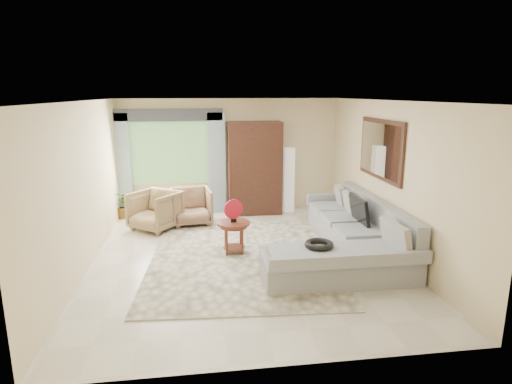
{
  "coord_description": "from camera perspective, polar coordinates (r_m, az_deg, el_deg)",
  "views": [
    {
      "loc": [
        -0.74,
        -6.77,
        2.72
      ],
      "look_at": [
        0.25,
        0.35,
        1.05
      ],
      "focal_mm": 30.0,
      "sensor_mm": 36.0,
      "label": 1
    }
  ],
  "objects": [
    {
      "name": "armchair_left",
      "position": [
        8.91,
        -13.3,
        -2.41
      ],
      "size": [
        1.2,
        1.2,
        0.79
      ],
      "primitive_type": "imported",
      "rotation": [
        0.0,
        0.0,
        -0.65
      ],
      "color": "#91784F",
      "rests_on": "ground"
    },
    {
      "name": "coffee_table",
      "position": [
        7.41,
        -2.98,
        -6.02
      ],
      "size": [
        0.57,
        0.57,
        0.57
      ],
      "rotation": [
        0.0,
        0.0,
        0.41
      ],
      "color": "#461B12",
      "rests_on": "ground"
    },
    {
      "name": "armoire",
      "position": [
        9.72,
        -0.17,
        3.2
      ],
      "size": [
        1.2,
        0.55,
        2.1
      ],
      "primitive_type": "cube",
      "color": "black",
      "rests_on": "ground"
    },
    {
      "name": "curtain_left",
      "position": [
        9.92,
        -17.48,
        3.37
      ],
      "size": [
        0.4,
        0.08,
        2.3
      ],
      "primitive_type": "cube",
      "color": "#9EB7CC",
      "rests_on": "ground"
    },
    {
      "name": "wall_mirror",
      "position": [
        7.87,
        16.26,
        5.48
      ],
      "size": [
        0.05,
        1.7,
        1.05
      ],
      "color": "black",
      "rests_on": "wall_right"
    },
    {
      "name": "ground",
      "position": [
        7.33,
        -1.58,
        -8.7
      ],
      "size": [
        6.0,
        6.0,
        0.0
      ],
      "primitive_type": "plane",
      "color": "silver",
      "rests_on": "ground"
    },
    {
      "name": "area_rug",
      "position": [
        7.33,
        -1.96,
        -8.62
      ],
      "size": [
        3.27,
        4.2,
        0.02
      ],
      "primitive_type": "cube",
      "rotation": [
        0.0,
        0.0,
        -0.07
      ],
      "color": "beige",
      "rests_on": "ground"
    },
    {
      "name": "red_disc",
      "position": [
        7.26,
        -3.02,
        -2.29
      ],
      "size": [
        0.33,
        0.13,
        0.34
      ],
      "primitive_type": "cylinder",
      "rotation": [
        1.57,
        0.0,
        0.32
      ],
      "color": "red",
      "rests_on": "coffee_table"
    },
    {
      "name": "garden_hose",
      "position": [
        6.4,
        8.41,
        -6.93
      ],
      "size": [
        0.43,
        0.43,
        0.09
      ],
      "primitive_type": "torus",
      "color": "black",
      "rests_on": "sectional_sofa"
    },
    {
      "name": "armchair_right",
      "position": [
        9.12,
        -8.64,
        -1.93
      ],
      "size": [
        0.91,
        0.93,
        0.76
      ],
      "primitive_type": "imported",
      "rotation": [
        0.0,
        0.0,
        0.13
      ],
      "color": "brown",
      "rests_on": "ground"
    },
    {
      "name": "potted_plant",
      "position": [
        9.94,
        -17.34,
        -1.6
      ],
      "size": [
        0.69,
        0.65,
        0.6
      ],
      "primitive_type": "imported",
      "rotation": [
        0.0,
        0.0,
        -0.4
      ],
      "color": "#999999",
      "rests_on": "ground"
    },
    {
      "name": "tv_screen",
      "position": [
        7.71,
        13.62,
        -2.34
      ],
      "size": [
        0.14,
        0.74,
        0.48
      ],
      "primitive_type": "cube",
      "rotation": [
        0.0,
        -0.17,
        0.0
      ],
      "color": "black",
      "rests_on": "sectional_sofa"
    },
    {
      "name": "window",
      "position": [
        9.85,
        -11.44,
        5.12
      ],
      "size": [
        1.8,
        0.04,
        1.4
      ],
      "primitive_type": "cube",
      "color": "#669E59",
      "rests_on": "wall_back"
    },
    {
      "name": "valance",
      "position": [
        9.7,
        -11.7,
        10.04
      ],
      "size": [
        2.4,
        0.12,
        0.26
      ],
      "primitive_type": "cube",
      "color": "#1E232D",
      "rests_on": "wall_back"
    },
    {
      "name": "floor_lamp",
      "position": [
        9.97,
        4.34,
        1.66
      ],
      "size": [
        0.24,
        0.24,
        1.5
      ],
      "primitive_type": "cube",
      "color": "silver",
      "rests_on": "ground"
    },
    {
      "name": "curtain_right",
      "position": [
        9.79,
        -5.25,
        3.8
      ],
      "size": [
        0.4,
        0.08,
        2.3
      ],
      "primitive_type": "cube",
      "color": "#9EB7CC",
      "rests_on": "ground"
    },
    {
      "name": "sectional_sofa",
      "position": [
        7.47,
        12.38,
        -6.28
      ],
      "size": [
        2.3,
        3.46,
        0.9
      ],
      "color": "#92959A",
      "rests_on": "ground"
    }
  ]
}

